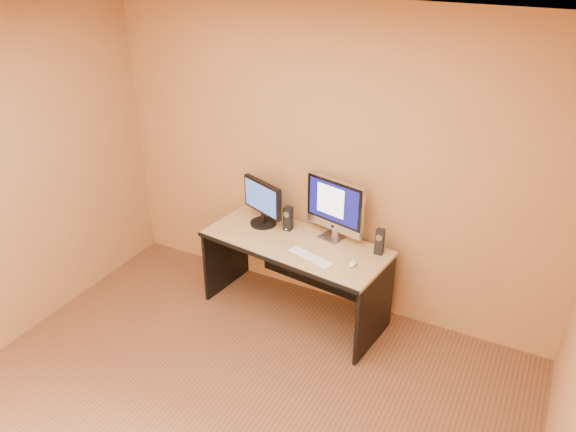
% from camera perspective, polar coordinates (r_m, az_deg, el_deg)
% --- Properties ---
extents(walls, '(4.00, 4.00, 2.60)m').
position_cam_1_polar(walls, '(3.14, -10.92, -7.19)').
color(walls, '#A87143').
rests_on(walls, ground).
extents(ceiling, '(4.00, 4.00, 0.00)m').
position_cam_1_polar(ceiling, '(2.64, -13.53, 16.70)').
color(ceiling, white).
rests_on(ceiling, walls).
extents(desk, '(1.62, 0.86, 0.72)m').
position_cam_1_polar(desk, '(4.85, 0.72, -6.30)').
color(desk, tan).
rests_on(desk, ground).
extents(imac, '(0.58, 0.33, 0.53)m').
position_cam_1_polar(imac, '(4.60, 4.56, 0.63)').
color(imac, '#B2B2B6').
rests_on(imac, desk).
extents(second_monitor, '(0.52, 0.39, 0.41)m').
position_cam_1_polar(second_monitor, '(4.84, -2.57, 1.30)').
color(second_monitor, black).
rests_on(second_monitor, desk).
extents(speaker_left, '(0.07, 0.07, 0.21)m').
position_cam_1_polar(speaker_left, '(4.79, 0.01, -0.26)').
color(speaker_left, black).
rests_on(speaker_left, desk).
extents(speaker_right, '(0.07, 0.07, 0.21)m').
position_cam_1_polar(speaker_right, '(4.51, 9.29, -2.58)').
color(speaker_right, black).
rests_on(speaker_right, desk).
extents(keyboard, '(0.43, 0.23, 0.02)m').
position_cam_1_polar(keyboard, '(4.44, 2.23, -4.21)').
color(keyboard, silver).
rests_on(keyboard, desk).
extents(mouse, '(0.06, 0.10, 0.03)m').
position_cam_1_polar(mouse, '(4.37, 6.59, -4.82)').
color(mouse, white).
rests_on(mouse, desk).
extents(cable_a, '(0.03, 0.21, 0.01)m').
position_cam_1_polar(cable_a, '(4.79, 5.76, -1.83)').
color(cable_a, black).
rests_on(cable_a, desk).
extents(cable_b, '(0.12, 0.14, 0.01)m').
position_cam_1_polar(cable_b, '(4.81, 5.03, -1.66)').
color(cable_b, black).
rests_on(cable_b, desk).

